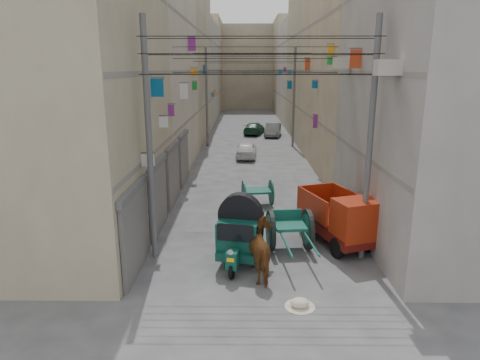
{
  "coord_description": "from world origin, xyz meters",
  "views": [
    {
      "loc": [
        -0.5,
        -7.79,
        6.38
      ],
      "look_at": [
        -0.63,
        6.5,
        2.64
      ],
      "focal_mm": 32.0,
      "sensor_mm": 36.0,
      "label": 1
    }
  ],
  "objects_px": {
    "auto_rickshaw": "(240,231)",
    "distant_car_green": "(254,128)",
    "second_cart": "(258,192)",
    "horse": "(265,250)",
    "tonga_cart": "(289,229)",
    "distant_car_grey": "(273,130)",
    "distant_car_white": "(246,150)",
    "mini_truck": "(344,222)",
    "feed_sack": "(300,303)"
  },
  "relations": [
    {
      "from": "second_cart",
      "to": "distant_car_green",
      "type": "distance_m",
      "value": 22.99
    },
    {
      "from": "second_cart",
      "to": "feed_sack",
      "type": "distance_m",
      "value": 9.12
    },
    {
      "from": "horse",
      "to": "distant_car_grey",
      "type": "relative_size",
      "value": 0.54
    },
    {
      "from": "distant_car_grey",
      "to": "distant_car_green",
      "type": "bearing_deg",
      "value": 152.36
    },
    {
      "from": "distant_car_green",
      "to": "auto_rickshaw",
      "type": "bearing_deg",
      "value": 99.42
    },
    {
      "from": "horse",
      "to": "distant_car_grey",
      "type": "distance_m",
      "value": 28.96
    },
    {
      "from": "distant_car_green",
      "to": "tonga_cart",
      "type": "bearing_deg",
      "value": 102.93
    },
    {
      "from": "feed_sack",
      "to": "distant_car_grey",
      "type": "xyz_separation_m",
      "value": [
        1.23,
        30.72,
        0.5
      ]
    },
    {
      "from": "feed_sack",
      "to": "horse",
      "type": "relative_size",
      "value": 0.26
    },
    {
      "from": "distant_car_green",
      "to": "second_cart",
      "type": "bearing_deg",
      "value": 100.75
    },
    {
      "from": "mini_truck",
      "to": "distant_car_grey",
      "type": "height_order",
      "value": "mini_truck"
    },
    {
      "from": "auto_rickshaw",
      "to": "feed_sack",
      "type": "height_order",
      "value": "auto_rickshaw"
    },
    {
      "from": "feed_sack",
      "to": "horse",
      "type": "xyz_separation_m",
      "value": [
        -0.89,
        1.85,
        0.73
      ]
    },
    {
      "from": "second_cart",
      "to": "distant_car_grey",
      "type": "height_order",
      "value": "distant_car_grey"
    },
    {
      "from": "tonga_cart",
      "to": "mini_truck",
      "type": "relative_size",
      "value": 0.85
    },
    {
      "from": "auto_rickshaw",
      "to": "feed_sack",
      "type": "distance_m",
      "value": 3.51
    },
    {
      "from": "tonga_cart",
      "to": "mini_truck",
      "type": "xyz_separation_m",
      "value": [
        2.01,
        0.24,
        0.21
      ]
    },
    {
      "from": "mini_truck",
      "to": "distant_car_grey",
      "type": "bearing_deg",
      "value": 73.01
    },
    {
      "from": "distant_car_white",
      "to": "distant_car_grey",
      "type": "bearing_deg",
      "value": -100.94
    },
    {
      "from": "second_cart",
      "to": "mini_truck",
      "type": "bearing_deg",
      "value": -66.41
    },
    {
      "from": "mini_truck",
      "to": "distant_car_grey",
      "type": "relative_size",
      "value": 1.03
    },
    {
      "from": "distant_car_white",
      "to": "distant_car_grey",
      "type": "distance_m",
      "value": 10.72
    },
    {
      "from": "distant_car_grey",
      "to": "distant_car_green",
      "type": "xyz_separation_m",
      "value": [
        -1.79,
        1.33,
        -0.05
      ]
    },
    {
      "from": "horse",
      "to": "distant_car_grey",
      "type": "height_order",
      "value": "horse"
    },
    {
      "from": "mini_truck",
      "to": "auto_rickshaw",
      "type": "bearing_deg",
      "value": 179.18
    },
    {
      "from": "distant_car_grey",
      "to": "feed_sack",
      "type": "bearing_deg",
      "value": -83.29
    },
    {
      "from": "auto_rickshaw",
      "to": "distant_car_green",
      "type": "bearing_deg",
      "value": 98.72
    },
    {
      "from": "feed_sack",
      "to": "distant_car_green",
      "type": "relative_size",
      "value": 0.13
    },
    {
      "from": "auto_rickshaw",
      "to": "tonga_cart",
      "type": "xyz_separation_m",
      "value": [
        1.76,
        0.99,
        -0.31
      ]
    },
    {
      "from": "auto_rickshaw",
      "to": "distant_car_grey",
      "type": "relative_size",
      "value": 0.7
    },
    {
      "from": "tonga_cart",
      "to": "distant_car_grey",
      "type": "distance_m",
      "value": 26.81
    },
    {
      "from": "mini_truck",
      "to": "distant_car_white",
      "type": "height_order",
      "value": "mini_truck"
    },
    {
      "from": "distant_car_white",
      "to": "distant_car_green",
      "type": "relative_size",
      "value": 0.89
    },
    {
      "from": "second_cart",
      "to": "horse",
      "type": "bearing_deg",
      "value": -97.85
    },
    {
      "from": "horse",
      "to": "distant_car_green",
      "type": "distance_m",
      "value": 30.21
    },
    {
      "from": "auto_rickshaw",
      "to": "tonga_cart",
      "type": "relative_size",
      "value": 0.8
    },
    {
      "from": "mini_truck",
      "to": "horse",
      "type": "height_order",
      "value": "mini_truck"
    },
    {
      "from": "auto_rickshaw",
      "to": "feed_sack",
      "type": "relative_size",
      "value": 5.1
    },
    {
      "from": "auto_rickshaw",
      "to": "tonga_cart",
      "type": "height_order",
      "value": "auto_rickshaw"
    },
    {
      "from": "distant_car_grey",
      "to": "second_cart",
      "type": "bearing_deg",
      "value": -86.61
    },
    {
      "from": "auto_rickshaw",
      "to": "mini_truck",
      "type": "relative_size",
      "value": 0.68
    },
    {
      "from": "horse",
      "to": "distant_car_green",
      "type": "relative_size",
      "value": 0.51
    },
    {
      "from": "second_cart",
      "to": "distant_car_white",
      "type": "height_order",
      "value": "second_cart"
    },
    {
      "from": "mini_truck",
      "to": "distant_car_green",
      "type": "relative_size",
      "value": 0.98
    },
    {
      "from": "mini_truck",
      "to": "distant_car_white",
      "type": "bearing_deg",
      "value": 83.27
    },
    {
      "from": "mini_truck",
      "to": "distant_car_green",
      "type": "bearing_deg",
      "value": 76.57
    },
    {
      "from": "auto_rickshaw",
      "to": "horse",
      "type": "height_order",
      "value": "auto_rickshaw"
    },
    {
      "from": "feed_sack",
      "to": "distant_car_green",
      "type": "height_order",
      "value": "distant_car_green"
    },
    {
      "from": "mini_truck",
      "to": "second_cart",
      "type": "xyz_separation_m",
      "value": [
        -3.0,
        4.89,
        -0.31
      ]
    },
    {
      "from": "tonga_cart",
      "to": "distant_car_green",
      "type": "distance_m",
      "value": 28.12
    }
  ]
}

